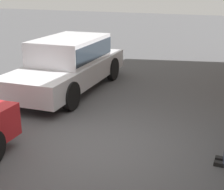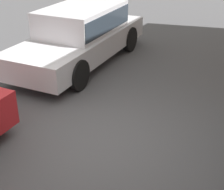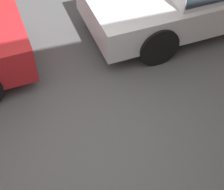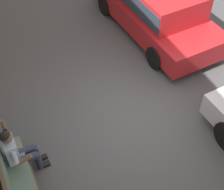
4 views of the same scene
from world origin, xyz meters
The scene contains 1 object.
ground_plane centered at (0.00, 0.00, 0.00)m, with size 60.00×60.00×0.00m, color #4C4C4F.
Camera 3 is at (0.46, 2.60, 3.95)m, focal length 55.00 mm.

